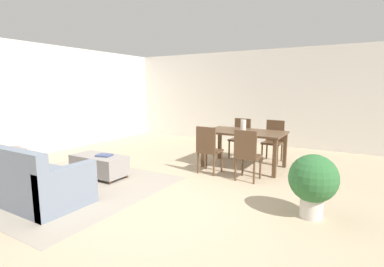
# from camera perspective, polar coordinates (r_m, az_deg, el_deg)

# --- Properties ---
(ground_plane) EXTENTS (10.80, 10.80, 0.00)m
(ground_plane) POSITION_cam_1_polar(r_m,az_deg,el_deg) (4.31, -5.20, -13.35)
(ground_plane) COLOR tan
(wall_back) EXTENTS (9.00, 0.12, 2.70)m
(wall_back) POSITION_cam_1_polar(r_m,az_deg,el_deg) (8.56, 14.76, 6.83)
(wall_back) COLOR silver
(wall_back) RESTS_ON ground_plane
(wall_left) EXTENTS (0.12, 11.00, 2.70)m
(wall_left) POSITION_cam_1_polar(r_m,az_deg,el_deg) (7.80, -31.01, 5.64)
(wall_left) COLOR silver
(wall_left) RESTS_ON ground_plane
(area_rug) EXTENTS (3.00, 2.80, 0.01)m
(area_rug) POSITION_cam_1_polar(r_m,az_deg,el_deg) (5.37, -23.43, -9.47)
(area_rug) COLOR gray
(area_rug) RESTS_ON ground_plane
(couch) EXTENTS (2.10, 0.88, 0.86)m
(couch) POSITION_cam_1_polar(r_m,az_deg,el_deg) (5.00, -30.54, -7.87)
(couch) COLOR slate
(couch) RESTS_ON ground_plane
(ottoman_table) EXTENTS (1.06, 0.51, 0.41)m
(ottoman_table) POSITION_cam_1_polar(r_m,az_deg,el_deg) (5.63, -17.90, -5.88)
(ottoman_table) COLOR gray
(ottoman_table) RESTS_ON ground_plane
(dining_table) EXTENTS (1.60, 0.93, 0.76)m
(dining_table) POSITION_cam_1_polar(r_m,az_deg,el_deg) (6.02, 10.32, -0.40)
(dining_table) COLOR #513823
(dining_table) RESTS_ON ground_plane
(dining_chair_near_left) EXTENTS (0.40, 0.40, 0.92)m
(dining_chair_near_left) POSITION_cam_1_polar(r_m,az_deg,el_deg) (5.50, 3.20, -2.72)
(dining_chair_near_left) COLOR #513823
(dining_chair_near_left) RESTS_ON ground_plane
(dining_chair_near_right) EXTENTS (0.40, 0.40, 0.92)m
(dining_chair_near_right) POSITION_cam_1_polar(r_m,az_deg,el_deg) (5.14, 10.82, -3.70)
(dining_chair_near_right) COLOR #513823
(dining_chair_near_right) RESTS_ON ground_plane
(dining_chair_far_left) EXTENTS (0.42, 0.42, 0.92)m
(dining_chair_far_left) POSITION_cam_1_polar(r_m,az_deg,el_deg) (6.90, 9.63, -0.42)
(dining_chair_far_left) COLOR #513823
(dining_chair_far_left) RESTS_ON ground_plane
(dining_chair_far_right) EXTENTS (0.41, 0.41, 0.92)m
(dining_chair_far_right) POSITION_cam_1_polar(r_m,az_deg,el_deg) (6.68, 15.86, -0.94)
(dining_chair_far_right) COLOR #513823
(dining_chair_far_right) RESTS_ON ground_plane
(vase_centerpiece) EXTENTS (0.11, 0.11, 0.23)m
(vase_centerpiece) POSITION_cam_1_polar(r_m,az_deg,el_deg) (6.01, 10.12, 1.60)
(vase_centerpiece) COLOR silver
(vase_centerpiece) RESTS_ON dining_table
(book_on_ottoman) EXTENTS (0.30, 0.25, 0.03)m
(book_on_ottoman) POSITION_cam_1_polar(r_m,az_deg,el_deg) (5.49, -16.99, -4.15)
(book_on_ottoman) COLOR #3F4C72
(book_on_ottoman) RESTS_ON ottoman_table
(potted_plant) EXTENTS (0.61, 0.61, 0.82)m
(potted_plant) POSITION_cam_1_polar(r_m,az_deg,el_deg) (3.97, 22.87, -8.61)
(potted_plant) COLOR beige
(potted_plant) RESTS_ON ground_plane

